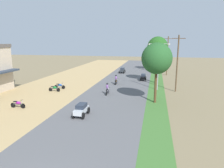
% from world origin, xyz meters
% --- Properties ---
extents(parked_motorbike_third, '(1.80, 0.54, 0.94)m').
position_xyz_m(parked_motorbike_third, '(-9.30, 12.38, 0.55)').
color(parked_motorbike_third, black).
rests_on(parked_motorbike_third, dirt_shoulder).
extents(parked_motorbike_fourth, '(1.80, 0.54, 0.94)m').
position_xyz_m(parked_motorbike_fourth, '(-8.95, 20.18, 0.55)').
color(parked_motorbike_fourth, black).
rests_on(parked_motorbike_fourth, dirt_shoulder).
extents(parked_motorbike_fifth, '(1.80, 0.54, 0.94)m').
position_xyz_m(parked_motorbike_fifth, '(-8.97, 21.96, 0.55)').
color(parked_motorbike_fifth, black).
rests_on(parked_motorbike_fifth, dirt_shoulder).
extents(median_tree_nearest, '(3.55, 3.55, 7.13)m').
position_xyz_m(median_tree_nearest, '(5.52, 17.68, 5.34)').
color(median_tree_nearest, '#4C351E').
rests_on(median_tree_nearest, median_strip).
extents(median_tree_second, '(3.47, 3.47, 8.02)m').
position_xyz_m(median_tree_second, '(5.63, 29.70, 6.24)').
color(median_tree_second, '#4C351E').
rests_on(median_tree_second, median_strip).
extents(median_tree_third, '(3.59, 3.59, 7.77)m').
position_xyz_m(median_tree_third, '(5.81, 45.19, 5.96)').
color(median_tree_third, '#4C351E').
rests_on(median_tree_third, median_strip).
extents(streetlamp_near, '(3.16, 0.20, 7.02)m').
position_xyz_m(streetlamp_near, '(5.80, 24.36, 4.15)').
color(streetlamp_near, gray).
rests_on(streetlamp_near, median_strip).
extents(streetlamp_mid, '(3.16, 0.20, 7.37)m').
position_xyz_m(streetlamp_mid, '(5.80, 41.96, 4.33)').
color(streetlamp_mid, gray).
rests_on(streetlamp_mid, median_strip).
extents(utility_pole_near, '(1.80, 0.20, 8.19)m').
position_xyz_m(utility_pole_near, '(8.47, 24.09, 4.28)').
color(utility_pole_near, brown).
rests_on(utility_pole_near, ground).
extents(utility_pole_far, '(1.80, 0.20, 8.27)m').
position_xyz_m(utility_pole_far, '(7.82, 39.08, 4.32)').
color(utility_pole_far, brown).
rests_on(utility_pole_far, ground).
extents(car_sedan_silver, '(1.10, 2.26, 1.19)m').
position_xyz_m(car_sedan_silver, '(-1.59, 11.55, 0.74)').
color(car_sedan_silver, '#B7BCC1').
rests_on(car_sedan_silver, road_strip).
extents(car_hatchback_black, '(1.04, 2.00, 1.23)m').
position_xyz_m(car_hatchback_black, '(3.28, 31.44, 0.75)').
color(car_hatchback_black, black).
rests_on(car_hatchback_black, road_strip).
extents(car_sedan_charcoal, '(1.10, 2.26, 1.19)m').
position_xyz_m(car_sedan_charcoal, '(-1.99, 39.60, 0.74)').
color(car_sedan_charcoal, '#282D33').
rests_on(car_sedan_charcoal, road_strip).
extents(motorbike_ahead_second, '(0.54, 1.80, 1.66)m').
position_xyz_m(motorbike_ahead_second, '(-0.94, 20.10, 0.86)').
color(motorbike_ahead_second, black).
rests_on(motorbike_ahead_second, road_strip).
extents(motorbike_ahead_third, '(0.54, 1.80, 1.66)m').
position_xyz_m(motorbike_ahead_third, '(-1.03, 26.95, 0.86)').
color(motorbike_ahead_third, black).
rests_on(motorbike_ahead_third, road_strip).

